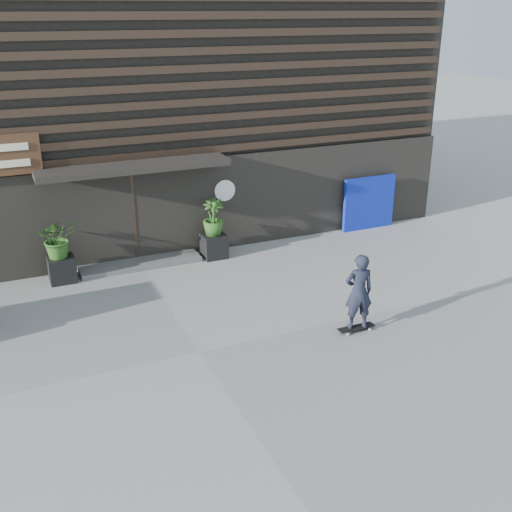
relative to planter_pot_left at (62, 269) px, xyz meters
name	(u,v)px	position (x,y,z in m)	size (l,w,h in m)	color
ground	(200,352)	(1.90, -4.40, -0.30)	(80.00, 80.00, 0.00)	gray
entrance_step	(140,263)	(1.90, 0.20, -0.24)	(3.00, 0.80, 0.12)	#51514F
planter_pot_left	(62,269)	(0.00, 0.00, 0.00)	(0.60, 0.60, 0.60)	black
bamboo_left	(58,238)	(0.00, 0.00, 0.78)	(0.86, 0.75, 0.96)	#2D591E
planter_pot_right	(214,246)	(3.80, 0.00, 0.00)	(0.60, 0.60, 0.60)	black
bamboo_right	(213,217)	(3.80, 0.00, 0.78)	(0.54, 0.54, 0.96)	#2D591E
blue_tarp	(369,203)	(8.67, 0.30, 0.47)	(1.64, 0.12, 1.54)	#0C1DA1
building	(88,80)	(1.90, 5.56, 3.69)	(18.00, 11.00, 8.00)	black
skateboarder	(359,292)	(5.03, -4.88, 0.56)	(0.78, 0.48, 1.65)	black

